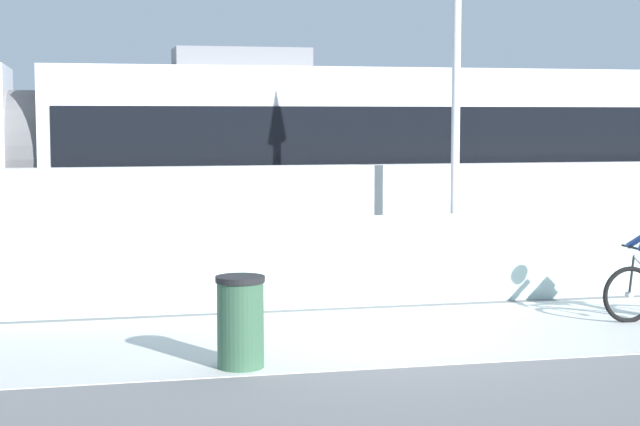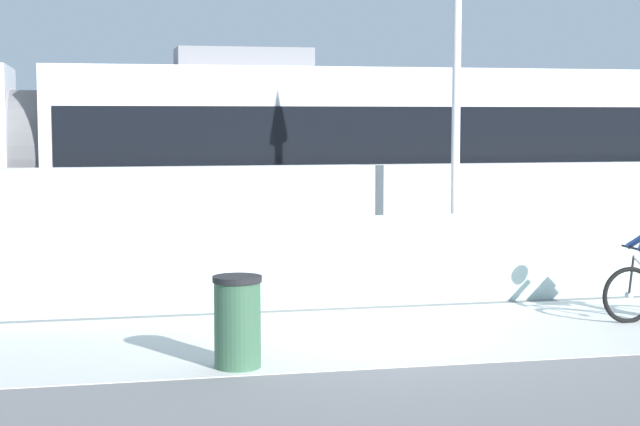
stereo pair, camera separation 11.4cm
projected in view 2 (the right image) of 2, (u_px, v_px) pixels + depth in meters
The scene contains 9 objects.
ground_plane at pixel (383, 335), 12.21m from camera, with size 200.00×200.00×0.00m, color slate.
bike_path_deck at pixel (383, 334), 12.21m from camera, with size 32.00×3.20×0.01m, color beige.
glass_parapet at pixel (346, 262), 13.95m from camera, with size 32.00×0.05×1.25m, color silver.
concrete_barrier_wall at pixel (318, 226), 15.67m from camera, with size 32.00×0.36×1.86m, color silver.
tram_rail_near at pixel (288, 264), 18.17m from camera, with size 32.00×0.08×0.01m, color #595654.
tram_rail_far at pixel (274, 253), 19.57m from camera, with size 32.00×0.08×0.01m, color #595654.
tram at pixel (27, 157), 17.74m from camera, with size 22.56×2.54×3.81m.
lamp_post_antenna at pixel (457, 66), 14.35m from camera, with size 0.28×0.28×5.20m.
trash_bin at pixel (237, 322), 10.54m from camera, with size 0.51×0.51×0.96m.
Camera 2 is at (-3.31, -11.58, 2.57)m, focal length 57.70 mm.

